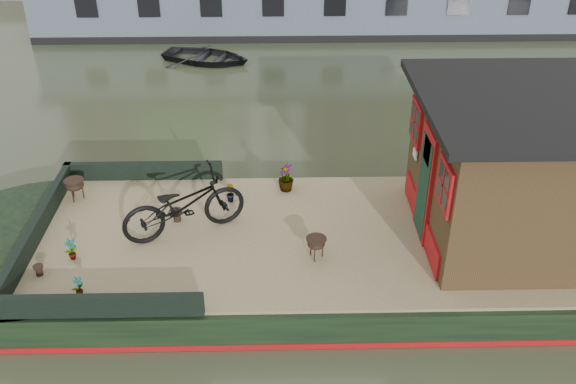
{
  "coord_description": "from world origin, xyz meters",
  "views": [
    {
      "loc": [
        -1.97,
        -8.79,
        6.82
      ],
      "look_at": [
        -1.77,
        0.5,
        1.18
      ],
      "focal_mm": 40.0,
      "sensor_mm": 36.0,
      "label": 1
    }
  ],
  "objects_px": {
    "bicycle": "(184,205)",
    "brazier_rear": "(76,189)",
    "cabin": "(538,168)",
    "potted_plant_a": "(71,250)",
    "brazier_front": "(316,248)",
    "dinghy": "(206,53)"
  },
  "relations": [
    {
      "from": "brazier_front",
      "to": "dinghy",
      "type": "xyz_separation_m",
      "value": [
        -2.72,
        10.91,
        -0.55
      ]
    },
    {
      "from": "brazier_rear",
      "to": "dinghy",
      "type": "bearing_deg",
      "value": 80.42
    },
    {
      "from": "cabin",
      "to": "potted_plant_a",
      "type": "relative_size",
      "value": 10.5
    },
    {
      "from": "cabin",
      "to": "dinghy",
      "type": "bearing_deg",
      "value": 121.36
    },
    {
      "from": "brazier_rear",
      "to": "dinghy",
      "type": "distance_m",
      "value": 9.21
    },
    {
      "from": "bicycle",
      "to": "brazier_front",
      "type": "height_order",
      "value": "bicycle"
    },
    {
      "from": "potted_plant_a",
      "to": "brazier_front",
      "type": "xyz_separation_m",
      "value": [
        3.85,
        -0.03,
        -0.0
      ]
    },
    {
      "from": "potted_plant_a",
      "to": "brazier_front",
      "type": "bearing_deg",
      "value": -0.51
    },
    {
      "from": "brazier_rear",
      "to": "dinghy",
      "type": "xyz_separation_m",
      "value": [
        1.53,
        9.06,
        -0.57
      ]
    },
    {
      "from": "cabin",
      "to": "dinghy",
      "type": "height_order",
      "value": "cabin"
    },
    {
      "from": "cabin",
      "to": "brazier_rear",
      "type": "relative_size",
      "value": 9.93
    },
    {
      "from": "brazier_front",
      "to": "dinghy",
      "type": "distance_m",
      "value": 11.26
    },
    {
      "from": "brazier_front",
      "to": "dinghy",
      "type": "bearing_deg",
      "value": 103.98
    },
    {
      "from": "bicycle",
      "to": "brazier_rear",
      "type": "relative_size",
      "value": 5.16
    },
    {
      "from": "dinghy",
      "to": "brazier_front",
      "type": "bearing_deg",
      "value": -146.89
    },
    {
      "from": "potted_plant_a",
      "to": "brazier_rear",
      "type": "xyz_separation_m",
      "value": [
        -0.4,
        1.82,
        0.01
      ]
    },
    {
      "from": "bicycle",
      "to": "brazier_rear",
      "type": "bearing_deg",
      "value": 38.69
    },
    {
      "from": "cabin",
      "to": "brazier_rear",
      "type": "height_order",
      "value": "cabin"
    },
    {
      "from": "potted_plant_a",
      "to": "dinghy",
      "type": "distance_m",
      "value": 10.95
    },
    {
      "from": "brazier_rear",
      "to": "potted_plant_a",
      "type": "bearing_deg",
      "value": -77.57
    },
    {
      "from": "brazier_front",
      "to": "brazier_rear",
      "type": "distance_m",
      "value": 4.63
    },
    {
      "from": "brazier_front",
      "to": "brazier_rear",
      "type": "height_order",
      "value": "brazier_rear"
    }
  ]
}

